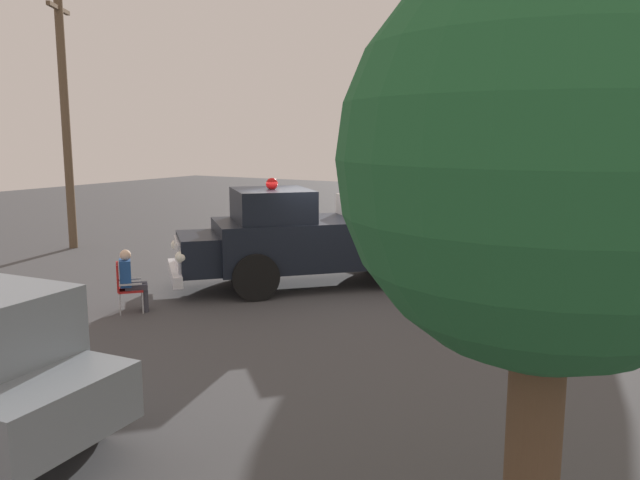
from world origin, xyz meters
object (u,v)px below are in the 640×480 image
Objects in this scene: spectator_seated at (131,278)px; lawn_chair_spare at (472,292)px; utility_pole at (65,117)px; lawn_chair_by_car at (517,237)px; classic_hot_rod at (422,222)px; lawn_chair_near_truck at (124,284)px; oak_tree_left at (550,164)px; vintage_fire_truck at (311,236)px; oak_tree_distant at (496,84)px.

lawn_chair_spare is at bearing 114.08° from spectator_seated.
lawn_chair_by_car is at bearing 114.19° from utility_pole.
spectator_seated is at bearing -65.92° from lawn_chair_spare.
lawn_chair_near_truck is (10.56, -2.24, -0.16)m from classic_hot_rod.
classic_hot_rod reaches higher than lawn_chair_by_car.
oak_tree_left is 0.62× the size of utility_pole.
oak_tree_left is (4.26, 8.94, 2.79)m from lawn_chair_near_truck.
lawn_chair_near_truck is 0.17m from spectator_seated.
oak_tree_left is at bearing 40.18° from vintage_fire_truck.
oak_tree_distant is 15.99m from utility_pole.
lawn_chair_spare is 0.79× the size of spectator_seated.
spectator_seated is 0.26× the size of oak_tree_left.
lawn_chair_near_truck is 0.79× the size of spectator_seated.
utility_pole reaches higher than lawn_chair_by_car.
oak_tree_distant reaches higher than classic_hot_rod.
classic_hot_rod is at bearing -99.01° from lawn_chair_by_car.
utility_pole is at bearing -65.81° from lawn_chair_by_car.
lawn_chair_by_car is 14.17m from utility_pole.
utility_pole is at bearing -37.94° from oak_tree_distant.
utility_pole is (-1.56, -13.41, 3.51)m from lawn_chair_spare.
utility_pole is at bearing -56.81° from classic_hot_rod.
classic_hot_rod is 11.68m from utility_pole.
classic_hot_rod is at bearing 123.19° from utility_pole.
lawn_chair_by_car is 15.02m from oak_tree_left.
oak_tree_distant is (-17.00, 2.67, 4.92)m from lawn_chair_near_truck.
classic_hot_rod is (-6.66, 0.20, -0.45)m from vintage_fire_truck.
classic_hot_rod is 3.20m from lawn_chair_by_car.
oak_tree_distant is at bearing -163.58° from oak_tree_left.
lawn_chair_spare is 6.80m from spectator_seated.
lawn_chair_by_car is 0.13× the size of oak_tree_distant.
lawn_chair_near_truck is at bearing -11.99° from classic_hot_rod.
utility_pole is (-4.43, -7.12, 3.51)m from lawn_chair_near_truck.
vintage_fire_truck is at bearing -103.62° from lawn_chair_spare.
spectator_seated is at bearing -27.20° from vintage_fire_truck.
oak_tree_distant is at bearing 142.06° from utility_pole.
vintage_fire_truck is 0.74× the size of utility_pole.
oak_tree_left reaches higher than vintage_fire_truck.
vintage_fire_truck is 13.80m from oak_tree_distant.
oak_tree_left is at bearing 61.56° from utility_pole.
utility_pole reaches higher than lawn_chair_near_truck.
lawn_chair_by_car is at bearing 21.44° from oak_tree_distant.
vintage_fire_truck reaches higher than spectator_seated.
spectator_seated is (3.80, -1.96, -0.50)m from vintage_fire_truck.
classic_hot_rod is 3.67× the size of spectator_seated.
lawn_chair_near_truck is 0.13× the size of oak_tree_distant.
lawn_chair_near_truck is 1.00× the size of lawn_chair_spare.
classic_hot_rod is 4.64× the size of lawn_chair_spare.
lawn_chair_spare is at bearing 14.37° from oak_tree_distant.
utility_pole reaches higher than classic_hot_rod.
lawn_chair_by_car is at bearing 151.77° from lawn_chair_near_truck.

